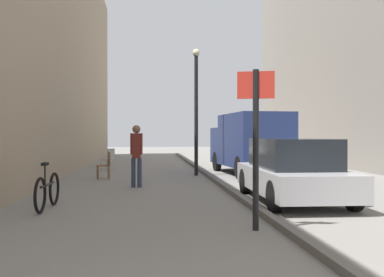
{
  "coord_description": "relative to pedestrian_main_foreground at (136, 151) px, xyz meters",
  "views": [
    {
      "loc": [
        -0.59,
        -1.52,
        1.56
      ],
      "look_at": [
        0.58,
        10.28,
        1.44
      ],
      "focal_mm": 41.45,
      "sensor_mm": 36.0,
      "label": 1
    }
  ],
  "objects": [
    {
      "name": "street_sign_post",
      "position": [
        2.07,
        -6.0,
        0.5
      ],
      "size": [
        0.59,
        0.19,
        2.6
      ],
      "rotation": [
        0.0,
        0.0,
        2.87
      ],
      "color": "black",
      "rests_on": "ground_plane"
    },
    {
      "name": "lamp_post",
      "position": [
        2.14,
        3.55,
        1.67
      ],
      "size": [
        0.28,
        0.28,
        4.76
      ],
      "color": "black",
      "rests_on": "ground_plane"
    },
    {
      "name": "delivery_van",
      "position": [
        4.24,
        3.78,
        0.2
      ],
      "size": [
        2.29,
        5.23,
        2.32
      ],
      "rotation": [
        0.0,
        0.0,
        0.07
      ],
      "color": "navy",
      "rests_on": "ground_plane"
    },
    {
      "name": "ground_plane",
      "position": [
        0.93,
        0.51,
        -1.05
      ],
      "size": [
        80.0,
        80.0,
        0.0
      ],
      "primitive_type": "plane",
      "color": "gray"
    },
    {
      "name": "building_facade_left",
      "position": [
        -3.94,
        0.51,
        4.38
      ],
      "size": [
        2.54,
        40.0,
        10.86
      ],
      "primitive_type": "cube",
      "color": "gray",
      "rests_on": "ground_plane"
    },
    {
      "name": "parked_car",
      "position": [
        3.68,
        -3.02,
        -0.34
      ],
      "size": [
        1.89,
        4.23,
        1.45
      ],
      "rotation": [
        0.0,
        0.0,
        -0.02
      ],
      "color": "#B7B7BC",
      "rests_on": "ground_plane"
    },
    {
      "name": "cafe_chair_near_window",
      "position": [
        -1.32,
        6.09,
        -0.5
      ],
      "size": [
        0.61,
        0.61,
        0.94
      ],
      "rotation": [
        0.0,
        0.0,
        0.96
      ],
      "color": "#B7B2A8",
      "rests_on": "ground_plane"
    },
    {
      "name": "bicycle_leaning",
      "position": [
        -1.74,
        -3.61,
        -0.67
      ],
      "size": [
        0.15,
        1.77,
        0.98
      ],
      "rotation": [
        0.0,
        0.0,
        -0.05
      ],
      "color": "black",
      "rests_on": "ground_plane"
    },
    {
      "name": "cafe_chair_by_doorway",
      "position": [
        -1.12,
        2.55,
        -0.5
      ],
      "size": [
        0.52,
        0.52,
        0.94
      ],
      "rotation": [
        0.0,
        0.0,
        1.77
      ],
      "color": "brown",
      "rests_on": "ground_plane"
    },
    {
      "name": "pedestrian_main_foreground",
      "position": [
        0.0,
        0.0,
        0.0
      ],
      "size": [
        0.36,
        0.24,
        1.82
      ],
      "rotation": [
        0.0,
        0.0,
        -0.11
      ],
      "color": "#2D3851",
      "rests_on": "ground_plane"
    },
    {
      "name": "kerb_strip",
      "position": [
        2.51,
        0.51,
        -0.99
      ],
      "size": [
        0.16,
        40.0,
        0.12
      ],
      "primitive_type": "cube",
      "color": "#615F5B",
      "rests_on": "ground_plane"
    }
  ]
}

